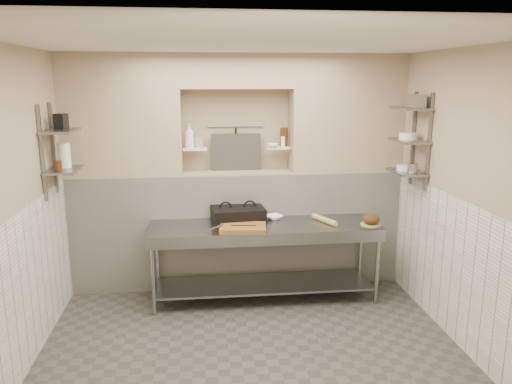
{
  "coord_description": "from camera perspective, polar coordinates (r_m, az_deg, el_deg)",
  "views": [
    {
      "loc": [
        -0.44,
        -4.18,
        2.51
      ],
      "look_at": [
        0.13,
        0.9,
        1.35
      ],
      "focal_mm": 35.0,
      "sensor_mm": 36.0,
      "label": 1
    }
  ],
  "objects": [
    {
      "name": "utensil_rail",
      "position": [
        6.14,
        -2.33,
        7.54
      ],
      "size": [
        0.7,
        0.02,
        0.02
      ],
      "primitive_type": "cylinder",
      "rotation": [
        0.0,
        1.57,
        0.0
      ],
      "color": "gray",
      "rests_on": "wall_back"
    },
    {
      "name": "jug_left",
      "position": [
        5.54,
        -21.07,
        3.93
      ],
      "size": [
        0.13,
        0.13,
        0.25
      ],
      "primitive_type": "cylinder",
      "color": "white",
      "rests_on": "wall_shelf_left_lower"
    },
    {
      "name": "alcove_shelf_left",
      "position": [
        5.99,
        -6.99,
        4.91
      ],
      "size": [
        0.28,
        0.16,
        0.02
      ],
      "primitive_type": "cube",
      "color": "white",
      "rests_on": "backwall_lower"
    },
    {
      "name": "wall_shelf_left_lower",
      "position": [
        5.49,
        -21.14,
        2.37
      ],
      "size": [
        0.3,
        0.5,
        0.02
      ],
      "primitive_type": "cube",
      "color": "slate",
      "rests_on": "wall_left"
    },
    {
      "name": "condiment_c",
      "position": [
        6.08,
        3.16,
        5.81
      ],
      "size": [
        0.07,
        0.07,
        0.12
      ],
      "primitive_type": "cylinder",
      "color": "white",
      "rests_on": "alcove_shelf_right"
    },
    {
      "name": "backwall_header",
      "position": [
        5.95,
        -2.27,
        13.64
      ],
      "size": [
        1.3,
        0.4,
        0.4
      ],
      "primitive_type": "cube",
      "color": "#9E886C",
      "rests_on": "backwall_lower"
    },
    {
      "name": "shelf_rail_right_b",
      "position": [
        5.62,
        19.15,
        5.34
      ],
      "size": [
        0.03,
        0.03,
        1.05
      ],
      "primitive_type": "cube",
      "color": "slate",
      "rests_on": "wall_right"
    },
    {
      "name": "ceiling",
      "position": [
        4.22,
        -0.44,
        17.41
      ],
      "size": [
        4.0,
        3.9,
        0.1
      ],
      "primitive_type": "cube",
      "color": "silver",
      "rests_on": "ground"
    },
    {
      "name": "panini_press",
      "position": [
        5.79,
        -2.1,
        -2.52
      ],
      "size": [
        0.64,
        0.49,
        0.16
      ],
      "rotation": [
        0.0,
        0.0,
        0.1
      ],
      "color": "black",
      "rests_on": "prep_table"
    },
    {
      "name": "wall_shelf_right_lower",
      "position": [
        5.8,
        16.85,
        2.19
      ],
      "size": [
        0.3,
        0.5,
        0.02
      ],
      "primitive_type": "cube",
      "color": "slate",
      "rests_on": "wall_right"
    },
    {
      "name": "bread_loaf",
      "position": [
        5.78,
        13.01,
        -3.01
      ],
      "size": [
        0.19,
        0.19,
        0.11
      ],
      "primitive_type": "ellipsoid",
      "color": "#4C2D19",
      "rests_on": "bread_board"
    },
    {
      "name": "floor",
      "position": [
        4.92,
        -0.38,
        -18.56
      ],
      "size": [
        4.0,
        3.9,
        0.1
      ],
      "primitive_type": "cube",
      "color": "#45413D",
      "rests_on": "ground"
    },
    {
      "name": "shelf_rail_left_a",
      "position": [
        5.69,
        -22.12,
        4.67
      ],
      "size": [
        0.03,
        0.03,
        0.95
      ],
      "primitive_type": "cube",
      "color": "slate",
      "rests_on": "wall_left"
    },
    {
      "name": "backwall_pillar_right",
      "position": [
        6.2,
        10.22,
        8.79
      ],
      "size": [
        1.35,
        0.4,
        1.4
      ],
      "primitive_type": "cube",
      "color": "#9E886C",
      "rests_on": "backwall_lower"
    },
    {
      "name": "alcove_shelf_right",
      "position": [
        6.06,
        2.55,
        5.09
      ],
      "size": [
        0.28,
        0.16,
        0.02
      ],
      "primitive_type": "cube",
      "color": "white",
      "rests_on": "backwall_lower"
    },
    {
      "name": "bowl_alcove",
      "position": [
        5.99,
        1.88,
        5.34
      ],
      "size": [
        0.15,
        0.15,
        0.04
      ],
      "primitive_type": "imported",
      "rotation": [
        0.0,
        0.0,
        0.04
      ],
      "color": "white",
      "rests_on": "alcove_shelf_right"
    },
    {
      "name": "wainscot_right",
      "position": [
        5.16,
        22.42,
        -8.74
      ],
      "size": [
        0.02,
        3.9,
        1.4
      ],
      "primitive_type": "cube",
      "color": "white",
      "rests_on": "floor"
    },
    {
      "name": "wall_shelf_left_upper",
      "position": [
        5.44,
        -21.47,
        6.52
      ],
      "size": [
        0.3,
        0.5,
        0.03
      ],
      "primitive_type": "cube",
      "color": "slate",
      "rests_on": "wall_left"
    },
    {
      "name": "bread_board",
      "position": [
        5.79,
        12.98,
        -3.62
      ],
      "size": [
        0.23,
        0.23,
        0.01
      ],
      "primitive_type": "cylinder",
      "color": "tan",
      "rests_on": "prep_table"
    },
    {
      "name": "wall_front",
      "position": [
        2.49,
        4.64,
        -13.75
      ],
      "size": [
        4.0,
        0.1,
        2.8
      ],
      "primitive_type": "cube",
      "color": "#9E886C",
      "rests_on": "ground"
    },
    {
      "name": "basket_right",
      "position": [
        5.66,
        17.59,
        9.9
      ],
      "size": [
        0.19,
        0.23,
        0.14
      ],
      "primitive_type": "cube",
      "rotation": [
        0.0,
        0.0,
        0.03
      ],
      "color": "gray",
      "rests_on": "wall_shelf_right_upper"
    },
    {
      "name": "wainscot_left",
      "position": [
        4.81,
        -25.13,
        -10.6
      ],
      "size": [
        0.02,
        3.9,
        1.4
      ],
      "primitive_type": "cube",
      "color": "white",
      "rests_on": "floor"
    },
    {
      "name": "canister_right",
      "position": [
        5.66,
        17.44,
        2.59
      ],
      "size": [
        0.11,
        0.11,
        0.11
      ],
      "primitive_type": "cylinder",
      "color": "gray",
      "rests_on": "wall_shelf_right_lower"
    },
    {
      "name": "wall_left",
      "position": [
        4.61,
        -26.66,
        -2.53
      ],
      "size": [
        0.1,
        3.9,
        2.8
      ],
      "primitive_type": "cube",
      "color": "#9E886C",
      "rests_on": "ground"
    },
    {
      "name": "backwall_pillar_left",
      "position": [
        6.01,
        -15.07,
        8.44
      ],
      "size": [
        1.35,
        0.4,
        1.4
      ],
      "primitive_type": "cube",
      "color": "#9E886C",
      "rests_on": "backwall_lower"
    },
    {
      "name": "rolling_pin",
      "position": [
        5.79,
        7.84,
        -3.16
      ],
      "size": [
        0.23,
        0.4,
        0.06
      ],
      "primitive_type": "cylinder",
      "rotation": [
        1.57,
        0.0,
        0.43
      ],
      "color": "tan",
      "rests_on": "prep_table"
    },
    {
      "name": "knife_blade",
      "position": [
        5.46,
        -1.44,
        -3.86
      ],
      "size": [
        0.27,
        0.07,
        0.01
      ],
      "primitive_type": "cube",
      "rotation": [
        0.0,
        0.0,
        -0.13
      ],
      "color": "gray",
      "rests_on": "cutting_board"
    },
    {
      "name": "hanging_steel",
      "position": [
        6.14,
        -2.3,
        5.94
      ],
      "size": [
        0.02,
        0.02,
        0.3
      ],
      "primitive_type": "cylinder",
      "color": "black",
      "rests_on": "utensil_rail"
    },
    {
      "name": "jar_alcove",
      "position": [
        6.01,
        -6.52,
        5.69
      ],
      "size": [
        0.09,
        0.09,
        0.13
      ],
      "primitive_type": "cube",
      "color": "#9E886C",
      "rests_on": "alcove_shelf_left"
    },
    {
      "name": "wall_right",
      "position": [
        4.99,
        23.7,
        -1.16
      ],
      "size": [
        0.1,
        3.9,
        2.8
      ],
      "primitive_type": "cube",
      "color": "#9E886C",
      "rests_on": "ground"
    },
    {
      "name": "alcove_sill",
      "position": [
        6.05,
        -2.17,
        2.29
      ],
      "size": [
        1.3,
        0.4,
        0.02
      ],
      "primitive_type": "cube",
      "color": "#9E886C",
      "rests_on": "backwall_lower"
    },
    {
      "name": "wall_shelf_right_mid",
      "position": [
        5.75,
        17.07,
        5.63
      ],
      "size": [
        0.3,
        0.5,
        0.02
      ],
      "primitive_type": "cube",
      "color": "slate",
      "rests_on": "wall_right"
    },
    {
      "name": "box_left_upper",
      "position": [
        5.49,
        -21.4,
        7.53
      ],
      "size": [
        0.14,
        0.14,
        0.16
      ],
      "primitive_type": "cube",
      "rotation": [
        0.0,
        0.0,
        -0.3
      ],
      "color": "black",
      "rests_on": "wall_shelf_left_upper"
    },
    {
      "name": "shelf_rail_right_a",
      "position": [
        5.98,
        17.51,
        5.86
      ],
      "size": [
        0.03,
        0.03,
        1.05
      ],
      "primitive_type": "cube",
      "color": "slate",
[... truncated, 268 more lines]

